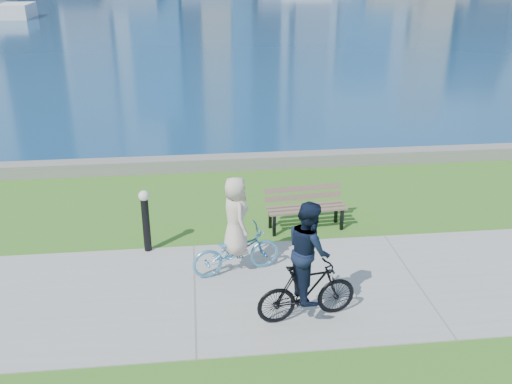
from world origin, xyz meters
TOP-DOWN VIEW (x-y plane):
  - ground at (0.00, 0.00)m, footprint 320.00×320.00m
  - concrete_path at (0.00, 0.00)m, footprint 80.00×3.50m
  - seawall at (0.00, 6.20)m, footprint 90.00×0.50m
  - park_bench at (-1.59, 2.39)m, footprint 1.74×0.73m
  - bollard_lamp at (-4.90, 1.68)m, footprint 0.21×0.21m
  - cyclist_woman at (-3.22, 0.65)m, footprint 0.97×1.76m
  - cyclist_man at (-2.20, -0.92)m, footprint 0.74×1.71m

SIDE VIEW (x-z plane):
  - ground at x=0.00m, z-range 0.00..0.00m
  - concrete_path at x=0.00m, z-range 0.00..0.02m
  - seawall at x=0.00m, z-range 0.00..0.35m
  - park_bench at x=-1.59m, z-range 0.10..0.98m
  - cyclist_woman at x=-3.22m, z-range -0.22..1.66m
  - bollard_lamp at x=-4.90m, z-range 0.09..1.40m
  - cyclist_man at x=-2.20m, z-range -0.14..1.92m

